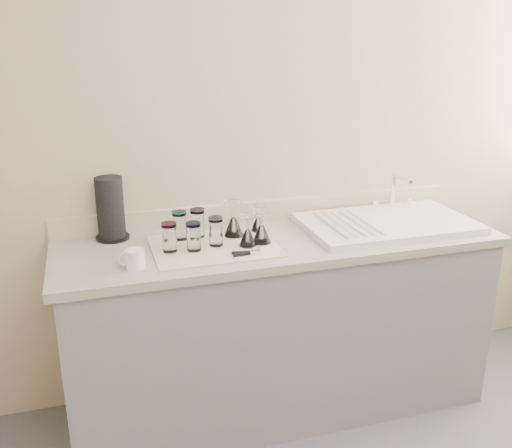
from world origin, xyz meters
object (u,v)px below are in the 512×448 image
object	(u,v)px
tumbler_cyan	(180,225)
tumbler_blue	(194,236)
tumbler_purple	(198,223)
tumbler_magenta	(169,237)
goblet_back_left	(234,224)
goblet_front_left	(248,235)
white_mug	(134,259)
tumbler_lavender	(216,231)
sink_unit	(387,223)
paper_towel_roll	(110,209)
can_opener	(247,253)
goblet_back_right	(258,222)
goblet_front_right	(262,232)

from	to	relation	value
tumbler_cyan	tumbler_blue	xyz separation A→B (m)	(0.03, -0.16, -0.00)
tumbler_purple	tumbler_magenta	world-z (taller)	tumbler_purple
tumbler_blue	tumbler_cyan	bearing A→B (deg)	102.18
goblet_back_left	goblet_front_left	world-z (taller)	goblet_back_left
tumbler_magenta	white_mug	bearing A→B (deg)	-142.45
tumbler_magenta	tumbler_lavender	size ratio (longest dim) A/B	1.00
tumbler_lavender	goblet_back_left	xyz separation A→B (m)	(0.11, 0.10, -0.01)
tumbler_cyan	tumbler_magenta	distance (m)	0.15
sink_unit	tumbler_cyan	bearing A→B (deg)	174.15
tumbler_magenta	paper_towel_roll	bearing A→B (deg)	131.17
goblet_front_left	can_opener	world-z (taller)	goblet_front_left
tumbler_lavender	goblet_back_right	bearing A→B (deg)	28.57
sink_unit	paper_towel_roll	bearing A→B (deg)	170.27
tumbler_lavender	goblet_front_right	xyz separation A→B (m)	(0.20, -0.03, -0.01)
tumbler_blue	goblet_front_left	xyz separation A→B (m)	(0.24, -0.02, -0.02)
tumbler_lavender	goblet_back_left	size ratio (longest dim) A/B	0.79
tumbler_purple	tumbler_cyan	bearing A→B (deg)	-174.80
sink_unit	goblet_back_right	distance (m)	0.64
tumbler_cyan	tumbler_magenta	world-z (taller)	tumbler_cyan
tumbler_purple	tumbler_blue	xyz separation A→B (m)	(-0.05, -0.16, -0.00)
goblet_back_right	white_mug	xyz separation A→B (m)	(-0.61, -0.27, -0.01)
goblet_front_right	paper_towel_roll	xyz separation A→B (m)	(-0.64, 0.27, 0.08)
goblet_front_left	goblet_front_right	distance (m)	0.07
tumbler_lavender	paper_towel_roll	size ratio (longest dim) A/B	0.44
goblet_front_left	paper_towel_roll	world-z (taller)	paper_towel_roll
sink_unit	paper_towel_roll	distance (m)	1.32
tumbler_purple	tumbler_lavender	bearing A→B (deg)	-67.22
tumbler_blue	goblet_back_right	distance (m)	0.38
sink_unit	goblet_front_left	bearing A→B (deg)	-174.64
tumbler_purple	goblet_back_left	distance (m)	0.17
tumbler_cyan	goblet_back_left	size ratio (longest dim) A/B	0.81
sink_unit	tumbler_blue	bearing A→B (deg)	-176.85
tumbler_lavender	goblet_front_right	world-z (taller)	goblet_front_right
tumbler_cyan	tumbler_purple	bearing A→B (deg)	5.20
tumbler_blue	goblet_back_left	world-z (taller)	goblet_back_left
tumbler_cyan	goblet_front_left	distance (m)	0.32
tumbler_magenta	tumbler_cyan	bearing A→B (deg)	63.63
tumbler_blue	white_mug	xyz separation A→B (m)	(-0.26, -0.11, -0.03)
goblet_front_left	sink_unit	bearing A→B (deg)	5.36
tumbler_lavender	can_opener	world-z (taller)	tumbler_lavender
tumbler_lavender	white_mug	xyz separation A→B (m)	(-0.37, -0.14, -0.03)
tumbler_purple	goblet_back_right	size ratio (longest dim) A/B	1.04
tumbler_purple	goblet_back_right	xyz separation A→B (m)	(0.29, -0.00, -0.02)
tumbler_lavender	goblet_front_left	bearing A→B (deg)	-19.67
white_mug	sink_unit	bearing A→B (deg)	7.38
goblet_back_left	tumbler_purple	bearing A→B (deg)	168.27
tumbler_cyan	tumbler_magenta	size ratio (longest dim) A/B	1.02
goblet_front_right	paper_towel_roll	size ratio (longest dim) A/B	0.53
tumbler_blue	goblet_front_left	size ratio (longest dim) A/B	0.90
goblet_back_left	goblet_front_left	size ratio (longest dim) A/B	1.16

